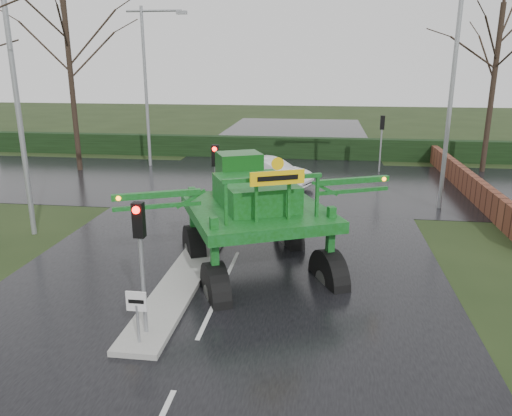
# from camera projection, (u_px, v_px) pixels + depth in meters

# --- Properties ---
(ground) EXTENTS (140.00, 140.00, 0.00)m
(ground) POSITION_uv_depth(u_px,v_px,m) (206.00, 321.00, 13.33)
(ground) COLOR black
(ground) RESTS_ON ground
(road_main) EXTENTS (14.00, 80.00, 0.02)m
(road_main) POSITION_uv_depth(u_px,v_px,m) (256.00, 213.00, 22.84)
(road_main) COLOR black
(road_main) RESTS_ON ground
(road_cross) EXTENTS (80.00, 12.00, 0.02)m
(road_cross) POSITION_uv_depth(u_px,v_px,m) (270.00, 183.00, 28.55)
(road_cross) COLOR black
(road_cross) RESTS_ON ground
(median_island) EXTENTS (1.20, 10.00, 0.16)m
(median_island) POSITION_uv_depth(u_px,v_px,m) (188.00, 271.00, 16.32)
(median_island) COLOR gray
(median_island) RESTS_ON ground
(hedge_row) EXTENTS (44.00, 0.90, 1.50)m
(hedge_row) POSITION_uv_depth(u_px,v_px,m) (282.00, 148.00, 35.95)
(hedge_row) COLOR black
(hedge_row) RESTS_ON ground
(brick_wall) EXTENTS (0.40, 20.00, 1.20)m
(brick_wall) POSITION_uv_depth(u_px,v_px,m) (462.00, 178.00, 27.03)
(brick_wall) COLOR #592D1E
(brick_wall) RESTS_ON ground
(keep_left_sign) EXTENTS (0.50, 0.07, 1.35)m
(keep_left_sign) POSITION_uv_depth(u_px,v_px,m) (137.00, 309.00, 11.77)
(keep_left_sign) COLOR gray
(keep_left_sign) RESTS_ON ground
(traffic_signal_near) EXTENTS (0.26, 0.33, 3.52)m
(traffic_signal_near) POSITION_uv_depth(u_px,v_px,m) (140.00, 241.00, 11.81)
(traffic_signal_near) COLOR gray
(traffic_signal_near) RESTS_ON ground
(traffic_signal_mid) EXTENTS (0.26, 0.33, 3.52)m
(traffic_signal_mid) POSITION_uv_depth(u_px,v_px,m) (216.00, 168.00, 19.89)
(traffic_signal_mid) COLOR gray
(traffic_signal_mid) RESTS_ON ground
(traffic_signal_far) EXTENTS (0.26, 0.33, 3.52)m
(traffic_signal_far) POSITION_uv_depth(u_px,v_px,m) (382.00, 131.00, 30.80)
(traffic_signal_far) COLOR gray
(traffic_signal_far) RESTS_ON ground
(street_light_left_near) EXTENTS (3.85, 0.30, 10.00)m
(street_light_left_near) POSITION_uv_depth(u_px,v_px,m) (22.00, 81.00, 18.40)
(street_light_left_near) COLOR gray
(street_light_left_near) RESTS_ON ground
(street_light_right) EXTENTS (3.85, 0.30, 10.00)m
(street_light_right) POSITION_uv_depth(u_px,v_px,m) (446.00, 78.00, 22.01)
(street_light_right) COLOR gray
(street_light_right) RESTS_ON ground
(street_light_left_far) EXTENTS (3.85, 0.30, 10.00)m
(street_light_left_far) POSITION_uv_depth(u_px,v_px,m) (150.00, 73.00, 31.72)
(street_light_left_far) COLOR gray
(street_light_left_far) RESTS_ON ground
(tree_left_far) EXTENTS (7.70, 7.70, 13.26)m
(tree_left_far) POSITION_uv_depth(u_px,v_px,m) (69.00, 54.00, 30.05)
(tree_left_far) COLOR black
(tree_left_far) RESTS_ON ground
(tree_right_far) EXTENTS (7.00, 7.00, 12.05)m
(tree_right_far) POSITION_uv_depth(u_px,v_px,m) (496.00, 65.00, 29.82)
(tree_right_far) COLOR black
(tree_right_far) RESTS_ON ground
(crop_sprayer) EXTENTS (8.40, 6.92, 5.11)m
(crop_sprayer) POSITION_uv_depth(u_px,v_px,m) (212.00, 216.00, 14.33)
(crop_sprayer) COLOR black
(crop_sprayer) RESTS_ON ground
(white_sedan) EXTENTS (4.99, 3.37, 1.56)m
(white_sedan) POSITION_uv_depth(u_px,v_px,m) (269.00, 186.00, 27.86)
(white_sedan) COLOR silver
(white_sedan) RESTS_ON ground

